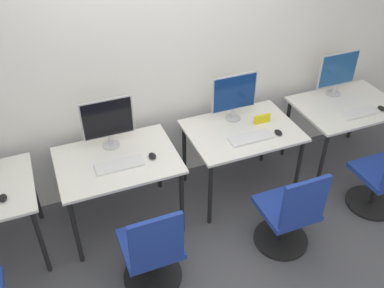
{
  "coord_description": "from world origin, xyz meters",
  "views": [
    {
      "loc": [
        -1.05,
        -2.47,
        2.98
      ],
      "look_at": [
        0.0,
        0.15,
        0.88
      ],
      "focal_mm": 40.0,
      "sensor_mm": 36.0,
      "label": 1
    }
  ],
  "objects_px": {
    "mouse_left": "(152,156)",
    "office_chair_right": "(289,217)",
    "keyboard_far_right": "(359,113)",
    "mouse_right": "(278,132)",
    "monitor_far_right": "(338,72)",
    "keyboard_right": "(251,138)",
    "monitor_left": "(108,121)",
    "mouse_far_right": "(382,108)",
    "mouse_far_left": "(3,198)",
    "keyboard_left": "(120,165)",
    "office_chair_left": "(153,254)",
    "monitor_right": "(234,95)",
    "office_chair_far_right": "(384,181)"
  },
  "relations": [
    {
      "from": "monitor_left",
      "to": "office_chair_left",
      "type": "bearing_deg",
      "value": -86.85
    },
    {
      "from": "mouse_right",
      "to": "monitor_far_right",
      "type": "xyz_separation_m",
      "value": [
        0.91,
        0.42,
        0.24
      ]
    },
    {
      "from": "mouse_right",
      "to": "mouse_far_right",
      "type": "height_order",
      "value": "same"
    },
    {
      "from": "mouse_left",
      "to": "office_chair_right",
      "type": "height_order",
      "value": "office_chair_right"
    },
    {
      "from": "mouse_left",
      "to": "mouse_far_right",
      "type": "distance_m",
      "value": 2.34
    },
    {
      "from": "mouse_far_right",
      "to": "monitor_left",
      "type": "bearing_deg",
      "value": 171.12
    },
    {
      "from": "mouse_left",
      "to": "monitor_right",
      "type": "xyz_separation_m",
      "value": [
        0.9,
        0.29,
        0.24
      ]
    },
    {
      "from": "monitor_right",
      "to": "mouse_far_right",
      "type": "distance_m",
      "value": 1.51
    },
    {
      "from": "monitor_left",
      "to": "keyboard_left",
      "type": "xyz_separation_m",
      "value": [
        0.0,
        -0.3,
        -0.25
      ]
    },
    {
      "from": "mouse_far_left",
      "to": "office_chair_right",
      "type": "height_order",
      "value": "office_chair_right"
    },
    {
      "from": "mouse_far_left",
      "to": "keyboard_right",
      "type": "height_order",
      "value": "mouse_far_left"
    },
    {
      "from": "keyboard_left",
      "to": "mouse_far_right",
      "type": "bearing_deg",
      "value": -2.35
    },
    {
      "from": "monitor_left",
      "to": "office_chair_right",
      "type": "bearing_deg",
      "value": -39.66
    },
    {
      "from": "monitor_far_right",
      "to": "mouse_right",
      "type": "bearing_deg",
      "value": -155.32
    },
    {
      "from": "monitor_left",
      "to": "keyboard_far_right",
      "type": "bearing_deg",
      "value": -9.3
    },
    {
      "from": "monitor_left",
      "to": "mouse_far_left",
      "type": "bearing_deg",
      "value": -157.99
    },
    {
      "from": "office_chair_left",
      "to": "keyboard_far_right",
      "type": "xyz_separation_m",
      "value": [
        2.31,
        0.58,
        0.39
      ]
    },
    {
      "from": "monitor_left",
      "to": "office_chair_left",
      "type": "relative_size",
      "value": 0.53
    },
    {
      "from": "keyboard_left",
      "to": "office_chair_left",
      "type": "height_order",
      "value": "office_chair_left"
    },
    {
      "from": "keyboard_right",
      "to": "keyboard_far_right",
      "type": "relative_size",
      "value": 1.0
    },
    {
      "from": "keyboard_far_right",
      "to": "keyboard_left",
      "type": "bearing_deg",
      "value": 177.94
    },
    {
      "from": "keyboard_left",
      "to": "mouse_right",
      "type": "xyz_separation_m",
      "value": [
        1.45,
        -0.09,
        0.01
      ]
    },
    {
      "from": "mouse_left",
      "to": "keyboard_far_right",
      "type": "relative_size",
      "value": 0.22
    },
    {
      "from": "mouse_right",
      "to": "keyboard_far_right",
      "type": "relative_size",
      "value": 0.22
    },
    {
      "from": "keyboard_right",
      "to": "office_chair_far_right",
      "type": "xyz_separation_m",
      "value": [
        1.11,
        -0.59,
        -0.39
      ]
    },
    {
      "from": "office_chair_left",
      "to": "mouse_far_right",
      "type": "bearing_deg",
      "value": 12.22
    },
    {
      "from": "keyboard_left",
      "to": "office_chair_right",
      "type": "height_order",
      "value": "office_chair_right"
    },
    {
      "from": "mouse_far_left",
      "to": "keyboard_far_right",
      "type": "xyz_separation_m",
      "value": [
        3.27,
        -0.02,
        -0.01
      ]
    },
    {
      "from": "monitor_far_right",
      "to": "keyboard_right",
      "type": "bearing_deg",
      "value": -161.64
    },
    {
      "from": "office_chair_far_right",
      "to": "monitor_left",
      "type": "bearing_deg",
      "value": 157.47
    },
    {
      "from": "keyboard_left",
      "to": "office_chair_left",
      "type": "distance_m",
      "value": 0.77
    },
    {
      "from": "keyboard_left",
      "to": "keyboard_far_right",
      "type": "distance_m",
      "value": 2.37
    },
    {
      "from": "mouse_left",
      "to": "mouse_right",
      "type": "height_order",
      "value": "same"
    },
    {
      "from": "monitor_right",
      "to": "office_chair_far_right",
      "type": "distance_m",
      "value": 1.59
    },
    {
      "from": "office_chair_left",
      "to": "monitor_right",
      "type": "distance_m",
      "value": 1.61
    },
    {
      "from": "keyboard_far_right",
      "to": "mouse_left",
      "type": "bearing_deg",
      "value": 177.5
    },
    {
      "from": "mouse_far_left",
      "to": "monitor_far_right",
      "type": "bearing_deg",
      "value": 6.89
    },
    {
      "from": "mouse_far_right",
      "to": "keyboard_left",
      "type": "bearing_deg",
      "value": 177.65
    },
    {
      "from": "keyboard_left",
      "to": "monitor_left",
      "type": "bearing_deg",
      "value": 90.0
    },
    {
      "from": "mouse_left",
      "to": "keyboard_right",
      "type": "height_order",
      "value": "mouse_left"
    },
    {
      "from": "monitor_far_right",
      "to": "office_chair_far_right",
      "type": "bearing_deg",
      "value": -94.25
    },
    {
      "from": "mouse_right",
      "to": "monitor_far_right",
      "type": "distance_m",
      "value": 1.03
    },
    {
      "from": "keyboard_left",
      "to": "mouse_far_right",
      "type": "height_order",
      "value": "mouse_far_right"
    },
    {
      "from": "office_chair_right",
      "to": "keyboard_right",
      "type": "bearing_deg",
      "value": 94.17
    },
    {
      "from": "monitor_left",
      "to": "keyboard_far_right",
      "type": "relative_size",
      "value": 1.15
    },
    {
      "from": "mouse_far_left",
      "to": "monitor_far_right",
      "type": "relative_size",
      "value": 0.19
    },
    {
      "from": "office_chair_left",
      "to": "office_chair_right",
      "type": "distance_m",
      "value": 1.18
    },
    {
      "from": "keyboard_right",
      "to": "monitor_left",
      "type": "bearing_deg",
      "value": 162.89
    },
    {
      "from": "keyboard_left",
      "to": "mouse_left",
      "type": "distance_m",
      "value": 0.29
    },
    {
      "from": "monitor_left",
      "to": "mouse_left",
      "type": "xyz_separation_m",
      "value": [
        0.28,
        -0.3,
        -0.24
      ]
    }
  ]
}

